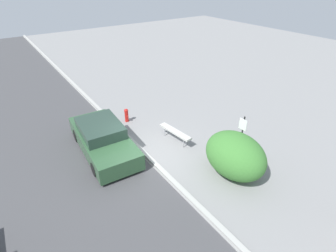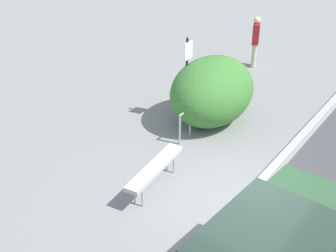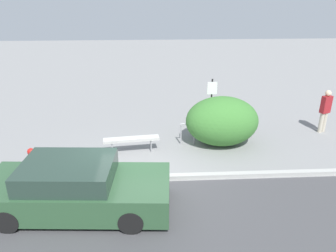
{
  "view_description": "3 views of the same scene",
  "coord_description": "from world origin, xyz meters",
  "px_view_note": "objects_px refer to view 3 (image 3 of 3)",
  "views": [
    {
      "loc": [
        8.23,
        -4.54,
        7.2
      ],
      "look_at": [
        -0.47,
        1.5,
        0.85
      ],
      "focal_mm": 28.0,
      "sensor_mm": 36.0,
      "label": 1
    },
    {
      "loc": [
        -6.77,
        -3.11,
        6.02
      ],
      "look_at": [
        0.5,
        2.03,
        1.07
      ],
      "focal_mm": 50.0,
      "sensor_mm": 36.0,
      "label": 2
    },
    {
      "loc": [
        0.38,
        -8.51,
        5.28
      ],
      "look_at": [
        0.98,
        2.06,
        0.87
      ],
      "focal_mm": 35.0,
      "sensor_mm": 36.0,
      "label": 3
    }
  ],
  "objects_px": {
    "bike_rack": "(188,131)",
    "fire_hydrant": "(32,159)",
    "pedestrian": "(325,110)",
    "parked_car_near": "(76,188)",
    "sign_post": "(211,103)",
    "bench": "(131,139)"
  },
  "relations": [
    {
      "from": "bike_rack",
      "to": "fire_hydrant",
      "type": "xyz_separation_m",
      "value": [
        -5.07,
        -1.64,
        -0.09
      ]
    },
    {
      "from": "bike_rack",
      "to": "fire_hydrant",
      "type": "bearing_deg",
      "value": -162.11
    },
    {
      "from": "sign_post",
      "to": "pedestrian",
      "type": "relative_size",
      "value": 1.33
    },
    {
      "from": "bike_rack",
      "to": "fire_hydrant",
      "type": "height_order",
      "value": "bike_rack"
    },
    {
      "from": "sign_post",
      "to": "fire_hydrant",
      "type": "bearing_deg",
      "value": -159.81
    },
    {
      "from": "fire_hydrant",
      "to": "pedestrian",
      "type": "xyz_separation_m",
      "value": [
        10.57,
        2.45,
        0.52
      ]
    },
    {
      "from": "sign_post",
      "to": "pedestrian",
      "type": "height_order",
      "value": "sign_post"
    },
    {
      "from": "fire_hydrant",
      "to": "pedestrian",
      "type": "height_order",
      "value": "pedestrian"
    },
    {
      "from": "pedestrian",
      "to": "parked_car_near",
      "type": "distance_m",
      "value": 9.89
    },
    {
      "from": "bench",
      "to": "sign_post",
      "type": "distance_m",
      "value": 3.29
    },
    {
      "from": "bike_rack",
      "to": "sign_post",
      "type": "xyz_separation_m",
      "value": [
        0.92,
        0.57,
        0.88
      ]
    },
    {
      "from": "bike_rack",
      "to": "pedestrian",
      "type": "bearing_deg",
      "value": 8.47
    },
    {
      "from": "sign_post",
      "to": "pedestrian",
      "type": "bearing_deg",
      "value": 3.14
    },
    {
      "from": "fire_hydrant",
      "to": "sign_post",
      "type": "bearing_deg",
      "value": 20.19
    },
    {
      "from": "sign_post",
      "to": "pedestrian",
      "type": "distance_m",
      "value": 4.6
    },
    {
      "from": "sign_post",
      "to": "fire_hydrant",
      "type": "height_order",
      "value": "sign_post"
    },
    {
      "from": "bike_rack",
      "to": "pedestrian",
      "type": "xyz_separation_m",
      "value": [
        5.5,
        0.82,
        0.42
      ]
    },
    {
      "from": "bench",
      "to": "pedestrian",
      "type": "relative_size",
      "value": 1.12
    },
    {
      "from": "pedestrian",
      "to": "bench",
      "type": "bearing_deg",
      "value": -11.04
    },
    {
      "from": "fire_hydrant",
      "to": "bike_rack",
      "type": "bearing_deg",
      "value": 17.89
    },
    {
      "from": "sign_post",
      "to": "parked_car_near",
      "type": "xyz_separation_m",
      "value": [
        -4.2,
        -4.3,
        -0.75
      ]
    },
    {
      "from": "sign_post",
      "to": "fire_hydrant",
      "type": "distance_m",
      "value": 6.46
    }
  ]
}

